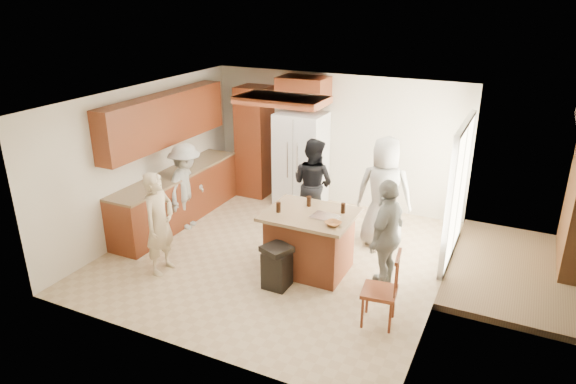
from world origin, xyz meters
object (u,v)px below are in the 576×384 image
at_px(person_behind_right, 384,192).
at_px(kitchen_island, 310,241).
at_px(person_behind_left, 313,184).
at_px(trash_bin, 277,266).
at_px(refrigerator, 301,159).
at_px(person_side_right, 386,236).
at_px(spindle_chair, 381,292).
at_px(person_front_left, 159,223).
at_px(person_counter, 186,186).

relative_size(person_behind_right, kitchen_island, 1.42).
relative_size(person_behind_left, trash_bin, 2.56).
xyz_separation_m(refrigerator, trash_bin, (0.96, -2.94, -0.58)).
bearing_deg(person_side_right, refrigerator, -126.70).
bearing_deg(spindle_chair, person_side_right, 102.92).
bearing_deg(spindle_chair, person_front_left, -177.78).
relative_size(person_front_left, kitchen_island, 1.21).
distance_m(person_front_left, person_counter, 1.54).
bearing_deg(person_counter, kitchen_island, -106.96).
xyz_separation_m(refrigerator, spindle_chair, (2.51, -3.15, -0.45)).
height_order(kitchen_island, spindle_chair, spindle_chair).
bearing_deg(kitchen_island, spindle_chair, -32.25).
bearing_deg(person_behind_right, person_behind_left, -14.85).
xyz_separation_m(person_behind_left, person_counter, (-1.97, -0.95, -0.04)).
xyz_separation_m(person_front_left, kitchen_island, (1.96, 0.96, -0.30)).
xyz_separation_m(person_side_right, refrigerator, (-2.32, 2.31, 0.09)).
bearing_deg(trash_bin, spindle_chair, -7.67).
xyz_separation_m(person_side_right, kitchen_island, (-1.13, -0.00, -0.34)).
bearing_deg(person_behind_left, person_counter, 39.16).
xyz_separation_m(person_behind_right, trash_bin, (-0.95, -1.92, -0.59)).
relative_size(refrigerator, spindle_chair, 1.81).
bearing_deg(person_side_right, person_behind_left, -121.81).
height_order(person_side_right, trash_bin, person_side_right).
height_order(person_behind_right, refrigerator, person_behind_right).
bearing_deg(person_front_left, person_behind_left, -31.34).
bearing_deg(spindle_chair, person_behind_right, 105.59).
distance_m(person_behind_right, person_counter, 3.36).
bearing_deg(person_behind_left, trash_bin, 112.57).
bearing_deg(person_behind_left, spindle_chair, 143.16).
xyz_separation_m(trash_bin, spindle_chair, (1.55, -0.21, 0.13)).
distance_m(kitchen_island, spindle_chair, 1.57).
xyz_separation_m(person_behind_right, kitchen_island, (-0.73, -1.29, -0.44)).
xyz_separation_m(person_front_left, refrigerator, (0.77, 3.27, 0.13)).
xyz_separation_m(person_counter, kitchen_island, (2.53, -0.47, -0.29)).
height_order(refrigerator, kitchen_island, refrigerator).
relative_size(person_behind_right, person_side_right, 1.12).
relative_size(person_front_left, person_side_right, 0.96).
distance_m(person_side_right, spindle_chair, 0.93).
height_order(person_counter, trash_bin, person_counter).
distance_m(refrigerator, kitchen_island, 2.63).
bearing_deg(person_behind_left, person_side_right, 153.28).
bearing_deg(person_side_right, person_counter, -89.03).
bearing_deg(person_counter, person_behind_left, -70.66).
bearing_deg(trash_bin, person_behind_right, 63.60).
height_order(person_counter, kitchen_island, person_counter).
distance_m(person_behind_right, spindle_chair, 2.26).
height_order(person_behind_right, trash_bin, person_behind_right).
relative_size(person_front_left, person_behind_right, 0.85).
xyz_separation_m(person_behind_right, spindle_chair, (0.59, -2.13, -0.46)).
relative_size(person_counter, spindle_chair, 1.53).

